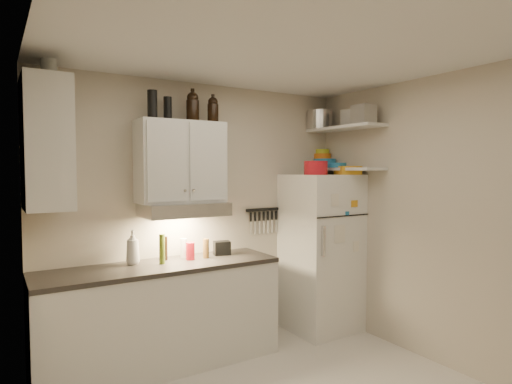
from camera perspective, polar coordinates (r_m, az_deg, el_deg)
ceiling at (r=3.12m, az=5.09°, el=18.91°), size 3.20×3.00×0.02m
back_wall at (r=4.33m, az=-7.09°, el=-3.03°), size 3.20×0.02×2.60m
left_wall at (r=2.45m, az=-27.10°, el=-8.03°), size 0.02×3.00×2.60m
right_wall at (r=4.19m, az=22.91°, el=-3.45°), size 0.02×3.00×2.60m
base_cabinet at (r=4.03m, az=-12.49°, el=-16.08°), size 2.10×0.60×0.88m
countertop at (r=3.91m, az=-12.57°, el=-9.69°), size 2.10×0.62×0.04m
upper_cabinet at (r=4.03m, az=-9.99°, el=3.97°), size 0.80×0.33×0.75m
side_cabinet at (r=3.63m, az=-26.16°, el=5.79°), size 0.33×0.55×1.00m
range_hood at (r=3.98m, az=-9.58°, el=-2.28°), size 0.76×0.46×0.12m
fridge at (r=4.78m, az=8.67°, el=-7.93°), size 0.70×0.68×1.70m
shelf_hi at (r=4.74m, az=11.73°, el=8.35°), size 0.30×0.95×0.03m
shelf_lo at (r=4.72m, az=11.67°, el=3.02°), size 0.30×0.95×0.03m
knife_strip at (r=4.64m, az=0.91°, el=-2.35°), size 0.42×0.02×0.03m
dutch_oven at (r=4.48m, az=7.97°, el=3.20°), size 0.30×0.30×0.14m
book_stack at (r=4.65m, az=12.11°, el=2.84°), size 0.30×0.33×0.09m
spice_jar at (r=4.71m, az=8.94°, el=2.94°), size 0.07×0.07×0.10m
stock_pot at (r=4.99m, az=8.47°, el=9.49°), size 0.39×0.39×0.21m
tin_a at (r=4.78m, az=12.53°, el=9.55°), size 0.22×0.21×0.18m
tin_b at (r=4.49m, az=14.15°, el=10.01°), size 0.20×0.20×0.19m
bowl_teal at (r=5.01m, az=9.14°, el=3.81°), size 0.26×0.26×0.10m
bowl_orange at (r=5.10m, az=8.83°, el=4.72°), size 0.21×0.21×0.06m
bowl_yellow at (r=5.10m, az=8.83°, el=5.36°), size 0.16×0.16×0.05m
plates at (r=4.71m, az=10.72°, el=3.53°), size 0.26×0.26×0.05m
growler_a at (r=4.10m, az=-8.44°, el=11.22°), size 0.12×0.12×0.28m
growler_b at (r=4.17m, az=-5.76°, el=10.87°), size 0.13×0.13×0.25m
thermos_a at (r=4.05m, az=-11.70°, el=10.81°), size 0.08×0.08×0.22m
thermos_b at (r=3.92m, az=-13.66°, el=11.27°), size 0.11×0.11×0.25m
side_jar at (r=3.76m, az=-25.90°, el=14.58°), size 0.15×0.15×0.16m
soap_bottle at (r=3.94m, az=-16.12°, el=-6.85°), size 0.15×0.16×0.34m
pepper_mill at (r=4.09m, az=-6.70°, el=-7.48°), size 0.07×0.07×0.18m
oil_bottle at (r=3.89m, az=-12.42°, el=-7.43°), size 0.07×0.07×0.27m
vinegar_bottle at (r=4.06m, az=-12.03°, el=-7.35°), size 0.06×0.06×0.22m
clear_bottle at (r=4.13m, az=-9.63°, el=-7.40°), size 0.07×0.07×0.18m
red_jar at (r=4.03m, az=-8.75°, el=-7.80°), size 0.09×0.09×0.16m
caddy at (r=4.23m, az=-4.57°, el=-7.45°), size 0.18×0.15×0.13m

